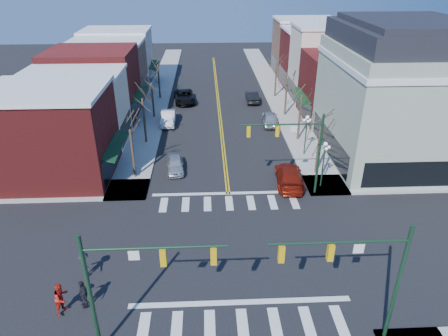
{
  "coord_description": "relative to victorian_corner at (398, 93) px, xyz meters",
  "views": [
    {
      "loc": [
        -1.74,
        -21.65,
        17.7
      ],
      "look_at": [
        -0.39,
        7.14,
        2.8
      ],
      "focal_mm": 32.0,
      "sensor_mm": 36.0,
      "label": 1
    }
  ],
  "objects": [
    {
      "name": "bldg_left_stucco_b",
      "position": [
        -32.0,
        29.0,
        -2.56
      ],
      "size": [
        10.0,
        8.0,
        8.2
      ],
      "primitive_type": "cube",
      "color": "beige",
      "rests_on": "ground"
    },
    {
      "name": "bldg_left_stucco_a",
      "position": [
        -32.0,
        5.0,
        -2.91
      ],
      "size": [
        10.0,
        7.0,
        7.5
      ],
      "primitive_type": "cube",
      "color": "beige",
      "rests_on": "ground"
    },
    {
      "name": "traffic_mast_near_right",
      "position": [
        -10.95,
        -21.9,
        -1.95
      ],
      "size": [
        6.6,
        0.28,
        7.2
      ],
      "color": "#14331E",
      "rests_on": "ground"
    },
    {
      "name": "bldg_right_tan",
      "position": [
        -1.0,
        34.5,
        -2.16
      ],
      "size": [
        10.0,
        8.0,
        9.0
      ],
      "primitive_type": "cube",
      "color": "#9B6E55",
      "rests_on": "ground"
    },
    {
      "name": "bldg_left_brick_b",
      "position": [
        -32.0,
        13.0,
        -2.41
      ],
      "size": [
        10.0,
        9.0,
        8.5
      ],
      "primitive_type": "cube",
      "color": "maroon",
      "rests_on": "ground"
    },
    {
      "name": "tree_right_b",
      "position": [
        -8.1,
        4.5,
        -4.07
      ],
      "size": [
        0.24,
        0.24,
        5.18
      ],
      "primitive_type": "cylinder",
      "color": "#382B21",
      "rests_on": "ground"
    },
    {
      "name": "car_left_near",
      "position": [
        -21.3,
        -2.26,
        -5.99
      ],
      "size": [
        1.96,
        4.04,
        1.33
      ],
      "primitive_type": "imported",
      "rotation": [
        0.0,
        0.0,
        0.1
      ],
      "color": "silver",
      "rests_on": "ground"
    },
    {
      "name": "car_right_near",
      "position": [
        -11.0,
        -5.32,
        -5.85
      ],
      "size": [
        2.73,
        5.72,
        1.61
      ],
      "primitive_type": "imported",
      "rotation": [
        0.0,
        0.0,
        3.05
      ],
      "color": "maroon",
      "rests_on": "ground"
    },
    {
      "name": "tree_left_a",
      "position": [
        -24.9,
        -3.5,
        -4.28
      ],
      "size": [
        0.24,
        0.24,
        4.76
      ],
      "primitive_type": "cylinder",
      "color": "#382B21",
      "rests_on": "ground"
    },
    {
      "name": "car_right_far",
      "position": [
        -11.7,
        18.39,
        -5.9
      ],
      "size": [
        1.63,
        4.6,
        1.51
      ],
      "primitive_type": "imported",
      "rotation": [
        0.0,
        0.0,
        3.14
      ],
      "color": "black",
      "rests_on": "ground"
    },
    {
      "name": "tree_right_d",
      "position": [
        -8.1,
        20.5,
        -4.17
      ],
      "size": [
        0.24,
        0.24,
        4.97
      ],
      "primitive_type": "cylinder",
      "color": "#382B21",
      "rests_on": "ground"
    },
    {
      "name": "pedestrian_dark_a",
      "position": [
        -25.42,
        -19.03,
        -5.61
      ],
      "size": [
        0.94,
        1.12,
        1.79
      ],
      "primitive_type": "imported",
      "rotation": [
        0.0,
        0.0,
        -0.99
      ],
      "color": "black",
      "rests_on": "sidewalk_left"
    },
    {
      "name": "lamppost_corner",
      "position": [
        -8.3,
        -6.0,
        -3.7
      ],
      "size": [
        0.36,
        0.36,
        4.33
      ],
      "color": "#14331E",
      "rests_on": "ground"
    },
    {
      "name": "victorian_corner",
      "position": [
        0.0,
        0.0,
        0.0
      ],
      "size": [
        12.25,
        14.25,
        13.3
      ],
      "color": "#9BA892",
      "rests_on": "ground"
    },
    {
      "name": "bldg_left_tan",
      "position": [
        -32.0,
        21.25,
        -2.76
      ],
      "size": [
        10.0,
        7.5,
        7.8
      ],
      "primitive_type": "cube",
      "color": "#9B6E55",
      "rests_on": "ground"
    },
    {
      "name": "traffic_mast_near_left",
      "position": [
        -22.05,
        -21.9,
        -1.95
      ],
      "size": [
        6.6,
        0.28,
        7.2
      ],
      "color": "#14331E",
      "rests_on": "ground"
    },
    {
      "name": "tree_right_a",
      "position": [
        -8.1,
        -3.5,
        -4.35
      ],
      "size": [
        0.24,
        0.24,
        4.62
      ],
      "primitive_type": "cylinder",
      "color": "#382B21",
      "rests_on": "ground"
    },
    {
      "name": "lamppost_midblock",
      "position": [
        -8.3,
        0.5,
        -3.7
      ],
      "size": [
        0.36,
        0.36,
        4.33
      ],
      "color": "#14331E",
      "rests_on": "ground"
    },
    {
      "name": "tree_left_d",
      "position": [
        -24.9,
        20.5,
        -4.21
      ],
      "size": [
        0.24,
        0.24,
        4.9
      ],
      "primitive_type": "cylinder",
      "color": "#382B21",
      "rests_on": "ground"
    },
    {
      "name": "bldg_right_brick_b",
      "position": [
        -1.0,
        26.5,
        -2.41
      ],
      "size": [
        10.0,
        8.0,
        8.5
      ],
      "primitive_type": "cube",
      "color": "maroon",
      "rests_on": "ground"
    },
    {
      "name": "traffic_mast_far_right",
      "position": [
        -10.95,
        -7.1,
        -1.95
      ],
      "size": [
        6.6,
        0.28,
        7.2
      ],
      "color": "#14331E",
      "rests_on": "ground"
    },
    {
      "name": "bldg_right_brick_a",
      "position": [
        -1.0,
        11.25,
        -2.66
      ],
      "size": [
        10.0,
        8.5,
        8.0
      ],
      "primitive_type": "cube",
      "color": "maroon",
      "rests_on": "ground"
    },
    {
      "name": "tree_right_c",
      "position": [
        -8.1,
        12.5,
        -4.24
      ],
      "size": [
        0.24,
        0.24,
        4.83
      ],
      "primitive_type": "cylinder",
      "color": "#382B21",
      "rests_on": "ground"
    },
    {
      "name": "tree_left_c",
      "position": [
        -24.9,
        12.5,
        -4.38
      ],
      "size": [
        0.24,
        0.24,
        4.55
      ],
      "primitive_type": "cylinder",
      "color": "#382B21",
      "rests_on": "ground"
    },
    {
      "name": "car_left_mid",
      "position": [
        -22.9,
        10.2,
        -5.87
      ],
      "size": [
        1.72,
        4.79,
        1.57
      ],
      "primitive_type": "imported",
      "rotation": [
        0.0,
        0.0,
        0.01
      ],
      "color": "white",
      "rests_on": "ground"
    },
    {
      "name": "car_right_mid",
      "position": [
        -10.5,
        9.45,
        -5.84
      ],
      "size": [
        2.16,
        4.86,
        1.63
      ],
      "primitive_type": "imported",
      "rotation": [
        0.0,
        0.0,
        3.09
      ],
      "color": "silver",
      "rests_on": "ground"
    },
    {
      "name": "bldg_right_stucco",
      "position": [
        -1.0,
        19.0,
        -1.66
      ],
      "size": [
        10.0,
        7.0,
        10.0
      ],
      "primitive_type": "cube",
      "color": "beige",
      "rests_on": "ground"
    },
    {
      "name": "ground",
      "position": [
        -16.5,
        -14.5,
        -6.66
      ],
      "size": [
        160.0,
        160.0,
        0.0
      ],
      "primitive_type": "plane",
      "color": "black",
      "rests_on": "ground"
    },
    {
      "name": "sidewalk_left",
      "position": [
        -25.25,
        5.5,
        -6.58
      ],
      "size": [
        3.5,
        70.0,
        0.15
      ],
      "primitive_type": "cube",
      "color": "#9E9B93",
      "rests_on": "ground"
    },
    {
      "name": "pedestrian_red_b",
      "position": [
        -26.5,
        -19.39,
        -5.53
      ],
      "size": [
        1.06,
        1.16,
        1.95
      ],
      "primitive_type": "imported",
      "rotation": [
        0.0,
        0.0,
        1.15
      ],
      "color": "red",
      "rests_on": "sidewalk_left"
    },
    {
      "name": "sidewalk_right",
      "position": [
        -7.75,
        5.5,
        -6.58
      ],
      "size": [
        3.5,
        70.0,
        0.15
      ],
      "primitive_type": "cube",
      "color": "#9E9B93",
      "rests_on": "ground"
    },
    {
      "name": "car_left_far",
      "position": [
        -21.3,
        18.7,
        -5.84
      ],
      "size": [
        3.39,
        6.16,
        1.64
      ],
      "primitive_type": "imported",
      "rotation": [
        0.0,
        0.0,
        0.12
      ],
      "color": "black",
      "rests_on": "ground"
    },
    {
      "name": "pedestrian_dark_b",
      "position": [
        -26.02,
        -16.48,
        -5.66
      ],
      "size": [
        1.24,
        1.19,
        1.69
      ],
      "primitive_type": "imported",
      "rotation": [
        0.0,
        0.0,
        2.42
      ],
      "color": "black",
      "rests_on": "sidewalk_left"
    },
    {
      "name": "tree_left_b",
      "position": [
        -24.9,
        4.5,
        -4.14
      ],
      "size": [
        0.24,
        0.24,
        5.04
      ],
      "primitive_type": "cylinder",
      "color": "#382B21",
      "rests_on": "ground"
    },
    {
      "name": "bldg_left_brick_a",
      "position": [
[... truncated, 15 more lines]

